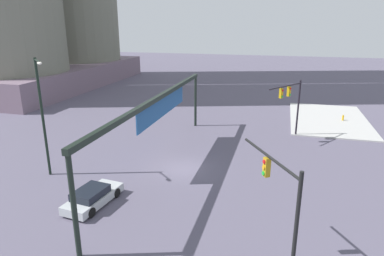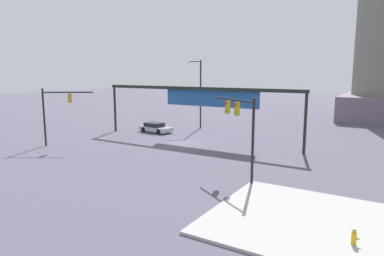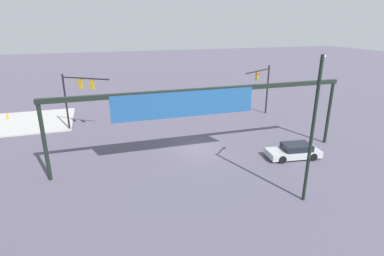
# 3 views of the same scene
# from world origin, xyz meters

# --- Properties ---
(ground_plane) EXTENTS (200.95, 200.95, 0.00)m
(ground_plane) POSITION_xyz_m (0.00, 0.00, 0.00)
(ground_plane) COLOR #575164
(sidewalk_corner) EXTENTS (15.04, 8.96, 0.15)m
(sidewalk_corner) POSITION_xyz_m (18.57, -13.16, 0.07)
(sidewalk_corner) COLOR #B2B0AD
(sidewalk_corner) RESTS_ON ground
(traffic_signal_near_corner) EXTENTS (4.47, 3.01, 5.88)m
(traffic_signal_near_corner) POSITION_xyz_m (9.96, -8.30, 4.25)
(traffic_signal_near_corner) COLOR black
(traffic_signal_near_corner) RESTS_ON ground
(traffic_signal_opposite_side) EXTENTS (4.53, 2.81, 5.92)m
(traffic_signal_opposite_side) POSITION_xyz_m (-10.65, -7.74, 4.06)
(traffic_signal_opposite_side) COLOR black
(traffic_signal_opposite_side) RESTS_ON ground
(streetlamp_curved_arm) EXTENTS (1.53, 1.67, 9.10)m
(streetlamp_curved_arm) POSITION_xyz_m (-3.90, 9.65, 5.17)
(streetlamp_curved_arm) COLOR black
(streetlamp_curved_arm) RESTS_ON ground
(overhead_sign_gantry) EXTENTS (24.29, 0.43, 5.97)m
(overhead_sign_gantry) POSITION_xyz_m (0.57, 2.06, 5.04)
(overhead_sign_gantry) COLOR black
(overhead_sign_gantry) RESTS_ON ground
(sedan_car_approaching) EXTENTS (4.57, 2.35, 1.21)m
(sedan_car_approaching) POSITION_xyz_m (-7.08, 4.05, 0.57)
(sedan_car_approaching) COLOR #B2B7BB
(sedan_car_approaching) RESTS_ON ground
(fire_hydrant_on_curb) EXTENTS (0.33, 0.22, 0.71)m
(fire_hydrant_on_curb) POSITION_xyz_m (18.17, -14.72, 0.49)
(fire_hydrant_on_curb) COLOR gold
(fire_hydrant_on_curb) RESTS_ON sidewalk_corner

